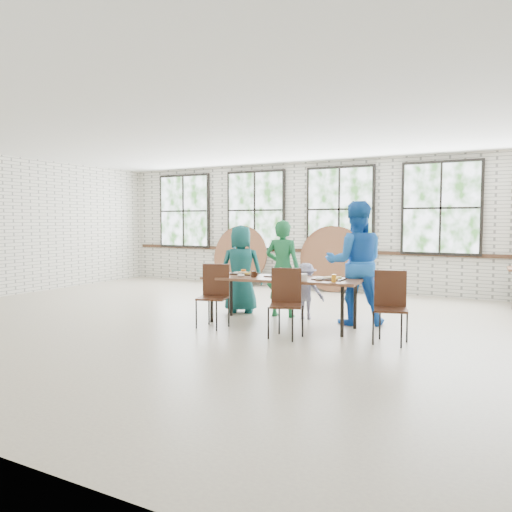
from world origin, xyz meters
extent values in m
plane|color=beige|center=(0.00, 0.00, 0.00)|extent=(12.00, 12.00, 0.00)
plane|color=white|center=(0.00, 0.00, 3.00)|extent=(12.00, 12.00, 0.00)
plane|color=silver|center=(0.00, 4.50, 1.50)|extent=(12.00, 0.00, 12.00)
cube|color=#422819|center=(0.00, 4.47, 0.90)|extent=(11.80, 0.05, 0.08)
cube|color=black|center=(-4.40, 4.44, 1.88)|extent=(1.62, 0.05, 1.97)
cube|color=white|center=(-4.40, 4.41, 1.88)|extent=(1.50, 0.01, 1.85)
cube|color=black|center=(-2.20, 4.44, 1.88)|extent=(1.62, 0.05, 1.97)
cube|color=white|center=(-2.20, 4.41, 1.88)|extent=(1.50, 0.01, 1.85)
cube|color=black|center=(0.00, 4.44, 1.88)|extent=(1.62, 0.05, 1.97)
cube|color=white|center=(0.00, 4.41, 1.88)|extent=(1.50, 0.01, 1.85)
cube|color=black|center=(2.20, 4.44, 1.88)|extent=(1.62, 0.05, 1.97)
cube|color=white|center=(2.20, 4.41, 1.88)|extent=(1.50, 0.01, 1.85)
cube|color=brown|center=(0.49, 0.31, 0.72)|extent=(2.47, 1.04, 0.04)
cylinder|color=black|center=(-0.59, 0.01, 0.35)|extent=(0.05, 0.05, 0.70)
cylinder|color=black|center=(-0.59, 0.61, 0.35)|extent=(0.05, 0.05, 0.70)
cylinder|color=black|center=(1.57, 0.01, 0.35)|extent=(0.05, 0.05, 0.70)
cylinder|color=black|center=(1.57, 0.61, 0.35)|extent=(0.05, 0.05, 0.70)
cube|color=#432316|center=(-0.34, -0.35, 0.45)|extent=(0.52, 0.50, 0.03)
cube|color=#432316|center=(-0.39, -0.17, 0.70)|extent=(0.41, 0.15, 0.50)
cylinder|color=black|center=(-0.52, -0.52, 0.22)|extent=(0.02, 0.02, 0.44)
cylinder|color=black|center=(-0.52, -0.18, 0.22)|extent=(0.02, 0.02, 0.44)
cylinder|color=black|center=(-0.16, -0.52, 0.22)|extent=(0.02, 0.02, 0.44)
cylinder|color=black|center=(-0.16, -0.18, 0.22)|extent=(0.02, 0.02, 0.44)
cube|color=#432316|center=(0.91, -0.43, 0.45)|extent=(0.54, 0.53, 0.03)
cube|color=#432316|center=(0.84, -0.25, 0.70)|extent=(0.40, 0.19, 0.50)
cylinder|color=black|center=(0.73, -0.60, 0.22)|extent=(0.02, 0.02, 0.44)
cylinder|color=black|center=(0.73, -0.26, 0.22)|extent=(0.02, 0.02, 0.44)
cylinder|color=black|center=(1.09, -0.60, 0.22)|extent=(0.02, 0.02, 0.44)
cylinder|color=black|center=(1.09, -0.26, 0.22)|extent=(0.02, 0.02, 0.44)
cube|color=#432316|center=(2.25, -0.06, 0.45)|extent=(0.51, 0.50, 0.03)
cube|color=#432316|center=(2.20, 0.12, 0.70)|extent=(0.41, 0.14, 0.50)
cylinder|color=black|center=(2.07, -0.23, 0.22)|extent=(0.02, 0.02, 0.44)
cylinder|color=black|center=(2.07, 0.11, 0.22)|extent=(0.02, 0.02, 0.44)
cylinder|color=black|center=(2.43, -0.23, 0.22)|extent=(0.02, 0.02, 0.44)
cylinder|color=black|center=(2.43, 0.11, 0.22)|extent=(0.02, 0.02, 0.44)
imported|color=#196056|center=(-0.60, 0.96, 0.77)|extent=(0.88, 0.72, 1.54)
imported|color=#1F7640|center=(0.21, 0.96, 0.81)|extent=(0.64, 0.47, 1.62)
imported|color=#1C1645|center=(0.63, 0.96, 0.46)|extent=(0.67, 0.49, 0.92)
imported|color=blue|center=(1.46, 0.96, 0.96)|extent=(1.14, 1.04, 1.91)
cube|color=black|center=(-0.26, 0.44, 0.75)|extent=(0.44, 0.33, 0.02)
cube|color=black|center=(0.42, 0.44, 0.75)|extent=(0.44, 0.33, 0.02)
cube|color=black|center=(1.23, 0.42, 0.75)|extent=(0.44, 0.33, 0.02)
cylinder|color=black|center=(0.10, 0.15, 0.79)|extent=(0.09, 0.09, 0.09)
cube|color=red|center=(0.55, 0.18, 0.80)|extent=(0.06, 0.07, 0.11)
cylinder|color=teal|center=(0.79, 0.23, 0.79)|extent=(0.07, 0.07, 0.10)
cylinder|color=orange|center=(1.40, 0.14, 0.80)|extent=(0.07, 0.07, 0.11)
cylinder|color=white|center=(0.92, 0.10, 0.79)|extent=(0.17, 0.17, 0.10)
ellipsoid|color=white|center=(-0.09, 0.08, 0.76)|extent=(0.11, 0.11, 0.05)
ellipsoid|color=white|center=(0.68, 0.06, 0.76)|extent=(0.11, 0.11, 0.05)
ellipsoid|color=white|center=(1.13, 0.24, 0.76)|extent=(0.11, 0.11, 0.05)
cylinder|color=brown|center=(-2.56, 4.29, 0.73)|extent=(1.50, 0.23, 1.49)
cylinder|color=brown|center=(-2.51, 4.19, 0.73)|extent=(1.50, 0.38, 1.47)
cylinder|color=brown|center=(-0.16, 4.29, 0.73)|extent=(1.50, 0.19, 1.50)
cylinder|color=brown|center=(-0.04, 4.19, 0.73)|extent=(1.50, 0.27, 1.49)
camera|label=1|loc=(3.77, -6.57, 1.61)|focal=35.00mm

